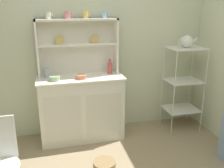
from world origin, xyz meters
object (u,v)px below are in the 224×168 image
at_px(hutch_shelf_unit, 78,42).
at_px(jam_bottle, 110,67).
at_px(bowl_mixing_large, 55,78).
at_px(utensil_jar, 47,73).
at_px(cup_cream_0, 49,16).
at_px(bakers_rack, 183,79).
at_px(hutch_cabinet, 82,107).
at_px(floor_basket, 104,168).
at_px(porcelain_teapot, 187,42).

relative_size(hutch_shelf_unit, jam_bottle, 5.38).
bearing_deg(bowl_mixing_large, utensil_jar, 119.38).
distance_m(cup_cream_0, bowl_mixing_large, 0.75).
bearing_deg(hutch_shelf_unit, jam_bottle, -10.93).
bearing_deg(cup_cream_0, bakers_rack, -6.08).
height_order(hutch_cabinet, hutch_shelf_unit, hutch_shelf_unit).
relative_size(floor_basket, jam_bottle, 1.25).
relative_size(bowl_mixing_large, jam_bottle, 0.68).
distance_m(jam_bottle, porcelain_teapot, 1.08).
distance_m(hutch_cabinet, jam_bottle, 0.64).
xyz_separation_m(hutch_shelf_unit, cup_cream_0, (-0.33, -0.04, 0.34)).
bearing_deg(bakers_rack, utensil_jar, 175.56).
relative_size(cup_cream_0, jam_bottle, 0.42).
xyz_separation_m(hutch_shelf_unit, jam_bottle, (0.40, -0.08, -0.34)).
distance_m(bowl_mixing_large, jam_bottle, 0.74).
bearing_deg(cup_cream_0, porcelain_teapot, -6.09).
bearing_deg(jam_bottle, cup_cream_0, 177.20).
bearing_deg(bowl_mixing_large, porcelain_teapot, 0.29).
bearing_deg(cup_cream_0, utensil_jar, -147.57).
xyz_separation_m(hutch_cabinet, jam_bottle, (0.40, 0.09, 0.49)).
height_order(hutch_shelf_unit, porcelain_teapot, hutch_shelf_unit).
bearing_deg(bakers_rack, hutch_cabinet, 177.40).
distance_m(bakers_rack, bowl_mixing_large, 1.74).
bearing_deg(bowl_mixing_large, cup_cream_0, 94.03).
distance_m(cup_cream_0, jam_bottle, 1.00).
distance_m(bowl_mixing_large, utensil_jar, 0.18).
relative_size(cup_cream_0, porcelain_teapot, 0.32).
relative_size(cup_cream_0, utensil_jar, 0.32).
height_order(hutch_cabinet, floor_basket, hutch_cabinet).
xyz_separation_m(hutch_cabinet, hutch_shelf_unit, (0.00, 0.16, 0.83)).
distance_m(floor_basket, porcelain_teapot, 1.93).
bearing_deg(porcelain_teapot, bowl_mixing_large, -179.71).
bearing_deg(hutch_shelf_unit, hutch_cabinet, -90.00).
distance_m(hutch_cabinet, cup_cream_0, 1.22).
distance_m(jam_bottle, utensil_jar, 0.81).
bearing_deg(porcelain_teapot, utensil_jar, 175.55).
relative_size(hutch_shelf_unit, bakers_rack, 0.87).
height_order(hutch_shelf_unit, floor_basket, hutch_shelf_unit).
height_order(hutch_shelf_unit, jam_bottle, hutch_shelf_unit).
relative_size(bakers_rack, cup_cream_0, 14.87).
height_order(hutch_cabinet, porcelain_teapot, porcelain_teapot).
xyz_separation_m(jam_bottle, porcelain_teapot, (1.01, -0.15, 0.33)).
xyz_separation_m(hutch_cabinet, bowl_mixing_large, (-0.32, -0.07, 0.44)).
bearing_deg(hutch_cabinet, floor_basket, -82.41).
distance_m(bakers_rack, porcelain_teapot, 0.52).
bearing_deg(hutch_cabinet, hutch_shelf_unit, 90.00).
distance_m(hutch_cabinet, utensil_jar, 0.63).
bearing_deg(utensil_jar, cup_cream_0, 32.43).
bearing_deg(bowl_mixing_large, bakers_rack, 0.29).
bearing_deg(hutch_shelf_unit, porcelain_teapot, -9.17).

